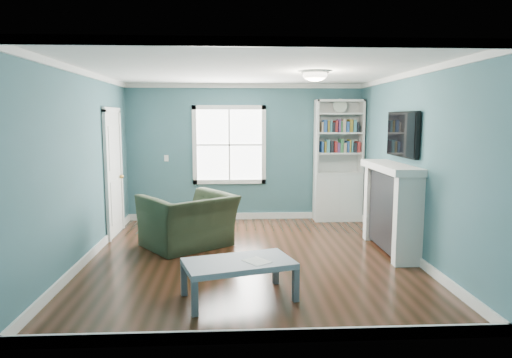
{
  "coord_description": "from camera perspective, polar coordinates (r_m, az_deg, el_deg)",
  "views": [
    {
      "loc": [
        -0.25,
        -6.25,
        1.95
      ],
      "look_at": [
        0.1,
        0.4,
        1.06
      ],
      "focal_mm": 32.0,
      "sensor_mm": 36.0,
      "label": 1
    }
  ],
  "objects": [
    {
      "name": "fireplace",
      "position": [
        6.98,
        16.56,
        -3.59
      ],
      "size": [
        0.44,
        1.58,
        1.3
      ],
      "color": "black",
      "rests_on": "ground"
    },
    {
      "name": "recliner",
      "position": [
        7.02,
        -8.48,
        -4.1
      ],
      "size": [
        1.47,
        1.38,
        1.08
      ],
      "primitive_type": "imported",
      "rotation": [
        0.0,
        0.0,
        -2.51
      ],
      "color": "#232B1B",
      "rests_on": "ground"
    },
    {
      "name": "bookshelf",
      "position": [
        8.84,
        10.2,
        0.79
      ],
      "size": [
        0.9,
        0.35,
        2.31
      ],
      "color": "silver",
      "rests_on": "ground"
    },
    {
      "name": "paper_sheet",
      "position": [
        4.99,
        0.1,
        -10.23
      ],
      "size": [
        0.34,
        0.35,
        0.0
      ],
      "primitive_type": "cube",
      "rotation": [
        0.0,
        0.0,
        0.64
      ],
      "color": "white",
      "rests_on": "coffee_table"
    },
    {
      "name": "room_walls",
      "position": [
        6.26,
        -0.74,
        4.2
      ],
      "size": [
        5.0,
        5.0,
        5.0
      ],
      "color": "#366065",
      "rests_on": "ground"
    },
    {
      "name": "coffee_table",
      "position": [
        5.03,
        -2.17,
        -10.77
      ],
      "size": [
        1.29,
        0.94,
        0.42
      ],
      "rotation": [
        0.0,
        0.0,
        0.29
      ],
      "color": "#474D55",
      "rests_on": "ground"
    },
    {
      "name": "door",
      "position": [
        7.95,
        -17.37,
        0.89
      ],
      "size": [
        0.12,
        0.98,
        2.17
      ],
      "color": "silver",
      "rests_on": "ground"
    },
    {
      "name": "floor",
      "position": [
        6.55,
        -0.71,
        -9.74
      ],
      "size": [
        5.0,
        5.0,
        0.0
      ],
      "primitive_type": "plane",
      "color": "black",
      "rests_on": "ground"
    },
    {
      "name": "ceiling_fixture",
      "position": [
        6.48,
        7.39,
        12.82
      ],
      "size": [
        0.38,
        0.38,
        0.15
      ],
      "color": "white",
      "rests_on": "room_walls"
    },
    {
      "name": "tv",
      "position": [
        6.9,
        17.85,
        5.34
      ],
      "size": [
        0.06,
        1.1,
        0.65
      ],
      "primitive_type": "cube",
      "color": "black",
      "rests_on": "fireplace"
    },
    {
      "name": "trim",
      "position": [
        6.29,
        -0.73,
        1.07
      ],
      "size": [
        4.5,
        5.0,
        2.6
      ],
      "color": "white",
      "rests_on": "ground"
    },
    {
      "name": "window",
      "position": [
        8.75,
        -3.36,
        4.28
      ],
      "size": [
        1.4,
        0.06,
        1.5
      ],
      "color": "white",
      "rests_on": "room_walls"
    },
    {
      "name": "light_switch",
      "position": [
        8.85,
        -11.14,
        2.57
      ],
      "size": [
        0.08,
        0.01,
        0.12
      ],
      "primitive_type": "cube",
      "color": "white",
      "rests_on": "room_walls"
    }
  ]
}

